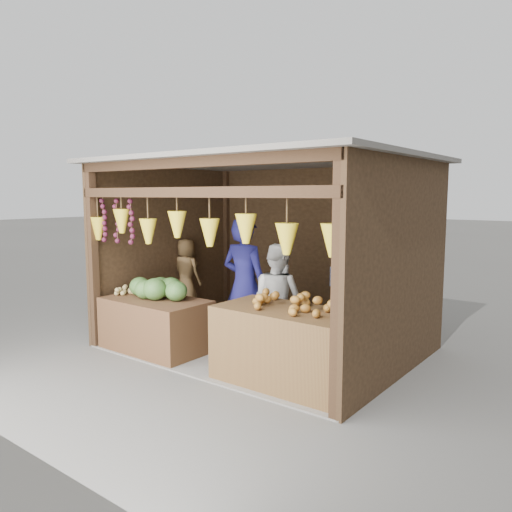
% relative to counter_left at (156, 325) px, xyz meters
% --- Properties ---
extents(ground, '(80.00, 80.00, 0.00)m').
position_rel_counter_left_xyz_m(ground, '(1.10, 1.05, -0.37)').
color(ground, '#514F49').
rests_on(ground, ground).
extents(stall_structure, '(4.30, 3.30, 2.66)m').
position_rel_counter_left_xyz_m(stall_structure, '(1.07, 1.01, 1.30)').
color(stall_structure, slate).
rests_on(stall_structure, ground).
extents(back_shelf, '(1.25, 0.32, 1.32)m').
position_rel_counter_left_xyz_m(back_shelf, '(2.15, 2.33, 0.51)').
color(back_shelf, '#382314').
rests_on(back_shelf, ground).
extents(counter_left, '(1.49, 0.85, 0.73)m').
position_rel_counter_left_xyz_m(counter_left, '(0.00, 0.00, 0.00)').
color(counter_left, '#4B2F19').
rests_on(counter_left, ground).
extents(counter_right, '(1.67, 0.85, 0.89)m').
position_rel_counter_left_xyz_m(counter_right, '(2.16, 0.07, 0.08)').
color(counter_right, '#50301A').
rests_on(counter_right, ground).
extents(stool, '(0.35, 0.35, 0.33)m').
position_rel_counter_left_xyz_m(stool, '(-0.67, 1.27, -0.20)').
color(stool, black).
rests_on(stool, ground).
extents(man_standing, '(0.71, 0.50, 1.88)m').
position_rel_counter_left_xyz_m(man_standing, '(1.01, 0.73, 0.57)').
color(man_standing, '#15144C').
rests_on(man_standing, ground).
extents(woman_standing, '(0.78, 0.63, 1.54)m').
position_rel_counter_left_xyz_m(woman_standing, '(1.50, 0.81, 0.40)').
color(woman_standing, beige).
rests_on(woman_standing, ground).
extents(vendor_seated, '(0.55, 0.36, 1.12)m').
position_rel_counter_left_xyz_m(vendor_seated, '(-0.67, 1.27, 0.52)').
color(vendor_seated, brown).
rests_on(vendor_seated, stool).
extents(melon_pile, '(1.00, 0.50, 0.32)m').
position_rel_counter_left_xyz_m(melon_pile, '(-0.02, 0.07, 0.53)').
color(melon_pile, '#144B15').
rests_on(melon_pile, counter_left).
extents(tanfruit_pile, '(0.34, 0.40, 0.13)m').
position_rel_counter_left_xyz_m(tanfruit_pile, '(-0.60, -0.05, 0.43)').
color(tanfruit_pile, '#A7934D').
rests_on(tanfruit_pile, counter_left).
extents(mango_pile, '(1.40, 0.64, 0.22)m').
position_rel_counter_left_xyz_m(mango_pile, '(2.26, 0.09, 0.63)').
color(mango_pile, '#C5441A').
rests_on(mango_pile, counter_right).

